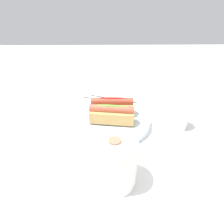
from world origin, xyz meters
TOP-DOWN VIEW (x-y plane):
  - ground_plane at (0.00, 0.00)m, footprint 2.40×2.40m
  - serving_bowl at (0.02, -0.02)m, footprint 0.27×0.27m
  - hotdog_front at (0.02, -0.04)m, footprint 0.15×0.05m
  - hotdog_back at (0.02, 0.01)m, footprint 0.16×0.07m
  - water_glass at (-0.21, 0.00)m, footprint 0.07×0.07m
  - paper_towel_roll at (0.02, 0.25)m, footprint 0.11×0.11m
  - chopstick_near at (0.04, -0.21)m, footprint 0.21×0.07m
  - chopstick_far at (0.01, -0.22)m, footprint 0.21×0.08m

SIDE VIEW (x-z plane):
  - ground_plane at x=0.00m, z-range 0.00..0.00m
  - chopstick_near at x=0.04m, z-range 0.00..0.01m
  - chopstick_far at x=0.01m, z-range 0.00..0.01m
  - serving_bowl at x=0.02m, z-range 0.00..0.03m
  - water_glass at x=-0.21m, z-range -0.01..0.08m
  - hotdog_front at x=0.02m, z-range 0.03..0.09m
  - hotdog_back at x=0.02m, z-range 0.03..0.09m
  - paper_towel_roll at x=0.02m, z-range 0.00..0.13m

